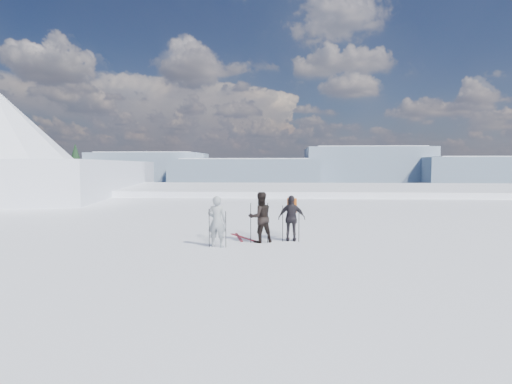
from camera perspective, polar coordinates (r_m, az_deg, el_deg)
lake_basin at (r=40.37m, az=5.15°, el=-9.17°), size 820.00×820.00×71.62m
far_mountain_range at (r=465.21m, az=7.28°, el=2.75°), size 770.00×110.00×53.00m
near_ridge at (r=46.63m, az=-29.60°, el=-4.13°), size 31.37×35.68×25.62m
skier_grey at (r=13.01m, az=-5.62°, el=-4.21°), size 0.65×0.47×1.66m
skier_dark at (r=13.69m, az=0.63°, el=-3.63°), size 1.04×0.94×1.73m
skier_pack at (r=13.97m, az=5.12°, el=-3.77°), size 0.96×0.44×1.60m
backpack at (r=14.12m, az=5.17°, el=0.60°), size 0.35×0.21×0.50m
ski_poles at (r=13.47m, az=0.09°, el=-4.76°), size 2.96×1.14×1.37m
skis_loose at (r=14.70m, az=-2.19°, el=-6.47°), size 1.06×1.68×0.03m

